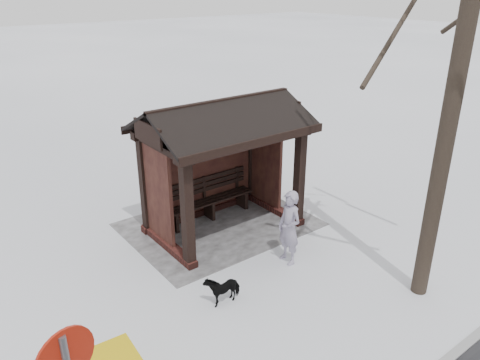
% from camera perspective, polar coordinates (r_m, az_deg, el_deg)
% --- Properties ---
extents(ground, '(120.00, 120.00, 0.00)m').
position_cam_1_polar(ground, '(11.10, -1.94, -5.85)').
color(ground, white).
rests_on(ground, ground).
extents(trampled_patch, '(4.20, 3.20, 0.02)m').
position_cam_1_polar(trampled_patch, '(11.24, -2.54, -5.42)').
color(trampled_patch, '#96969B').
rests_on(trampled_patch, ground).
extents(bus_shelter, '(3.60, 2.40, 3.09)m').
position_cam_1_polar(bus_shelter, '(10.36, -2.62, 5.04)').
color(bus_shelter, '#3A1915').
rests_on(bus_shelter, ground).
extents(pedestrian, '(0.41, 0.60, 1.57)m').
position_cam_1_polar(pedestrian, '(9.53, 6.02, -5.81)').
color(pedestrian, '#9990A9').
rests_on(pedestrian, ground).
extents(dog, '(0.67, 0.31, 0.56)m').
position_cam_1_polar(dog, '(8.65, -2.17, -12.98)').
color(dog, black).
rests_on(dog, ground).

